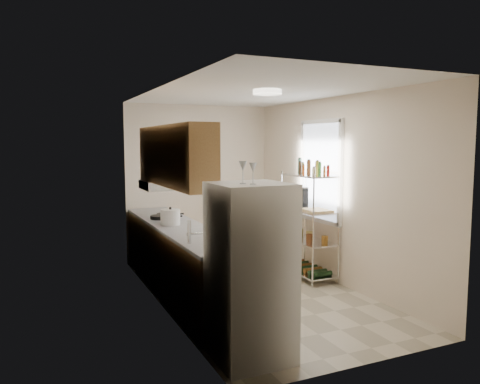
# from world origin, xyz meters

# --- Properties ---
(room) EXTENTS (2.52, 4.42, 2.62)m
(room) POSITION_xyz_m (0.00, 0.00, 1.30)
(room) COLOR beige
(room) RESTS_ON ground
(counter_run) EXTENTS (0.63, 3.51, 0.90)m
(counter_run) POSITION_xyz_m (-0.92, 0.44, 0.45)
(counter_run) COLOR #A77F47
(counter_run) RESTS_ON ground
(upper_cabinets) EXTENTS (0.33, 2.20, 0.72)m
(upper_cabinets) POSITION_xyz_m (-1.05, 0.10, 1.81)
(upper_cabinets) COLOR #A77F47
(upper_cabinets) RESTS_ON room
(range_hood) EXTENTS (0.50, 0.60, 0.12)m
(range_hood) POSITION_xyz_m (-1.00, 0.90, 1.39)
(range_hood) COLOR #B7BABC
(range_hood) RESTS_ON room
(window) EXTENTS (0.06, 1.00, 1.46)m
(window) POSITION_xyz_m (1.23, 0.35, 1.55)
(window) COLOR white
(window) RESTS_ON room
(bakers_rack) EXTENTS (0.45, 0.90, 1.73)m
(bakers_rack) POSITION_xyz_m (1.00, 0.30, 1.11)
(bakers_rack) COLOR silver
(bakers_rack) RESTS_ON ground
(ceiling_dome) EXTENTS (0.34, 0.34, 0.05)m
(ceiling_dome) POSITION_xyz_m (0.00, -0.30, 2.57)
(ceiling_dome) COLOR white
(ceiling_dome) RESTS_ON room
(refrigerator) EXTENTS (0.66, 0.66, 1.61)m
(refrigerator) POSITION_xyz_m (-0.87, -1.65, 0.80)
(refrigerator) COLOR white
(refrigerator) RESTS_ON ground
(wine_glass_a) EXTENTS (0.07, 0.07, 0.20)m
(wine_glass_a) POSITION_xyz_m (-0.97, -1.71, 1.71)
(wine_glass_a) COLOR silver
(wine_glass_a) RESTS_ON refrigerator
(wine_glass_b) EXTENTS (0.07, 0.07, 0.19)m
(wine_glass_b) POSITION_xyz_m (-0.92, -1.80, 1.70)
(wine_glass_b) COLOR silver
(wine_glass_b) RESTS_ON refrigerator
(rice_cooker) EXTENTS (0.25, 0.25, 0.20)m
(rice_cooker) POSITION_xyz_m (-1.00, 0.48, 1.00)
(rice_cooker) COLOR silver
(rice_cooker) RESTS_ON counter_run
(frying_pan_large) EXTENTS (0.31, 0.31, 0.05)m
(frying_pan_large) POSITION_xyz_m (-0.99, 1.02, 0.92)
(frying_pan_large) COLOR black
(frying_pan_large) RESTS_ON counter_run
(frying_pan_small) EXTENTS (0.23, 0.23, 0.05)m
(frying_pan_small) POSITION_xyz_m (-0.88, 1.20, 0.92)
(frying_pan_small) COLOR black
(frying_pan_small) RESTS_ON counter_run
(cutting_board) EXTENTS (0.34, 0.43, 0.03)m
(cutting_board) POSITION_xyz_m (0.99, 0.09, 1.03)
(cutting_board) COLOR tan
(cutting_board) RESTS_ON bakers_rack
(espresso_machine) EXTENTS (0.24, 0.30, 0.30)m
(espresso_machine) POSITION_xyz_m (1.06, 0.63, 1.16)
(espresso_machine) COLOR black
(espresso_machine) RESTS_ON bakers_rack
(storage_bag) EXTENTS (0.12, 0.15, 0.14)m
(storage_bag) POSITION_xyz_m (0.98, 0.55, 0.63)
(storage_bag) COLOR #B3161F
(storage_bag) RESTS_ON bakers_rack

